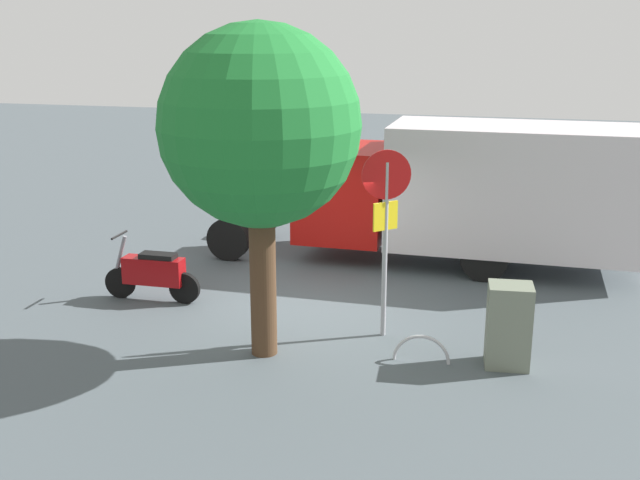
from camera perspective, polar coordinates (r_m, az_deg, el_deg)
ground_plane at (r=13.39m, az=-0.65°, el=-5.10°), size 60.00×60.00×0.00m
box_truck_near at (r=15.65m, az=10.63°, el=3.86°), size 8.53×2.30×2.89m
motorcycle at (r=13.90m, az=-12.37°, el=-2.41°), size 1.81×0.55×1.20m
stop_sign at (r=11.68m, az=4.93°, el=1.92°), size 0.71×0.33×2.98m
street_tree at (r=10.74m, az=-4.53°, el=8.33°), size 2.86×2.86×4.85m
utility_cabinet at (r=11.33m, az=13.92°, el=-6.24°), size 0.66×0.57×1.23m
bike_rack_hoop at (r=11.45m, az=7.56°, el=-9.01°), size 0.85×0.08×0.85m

